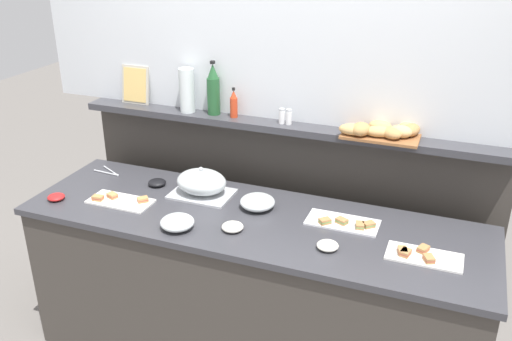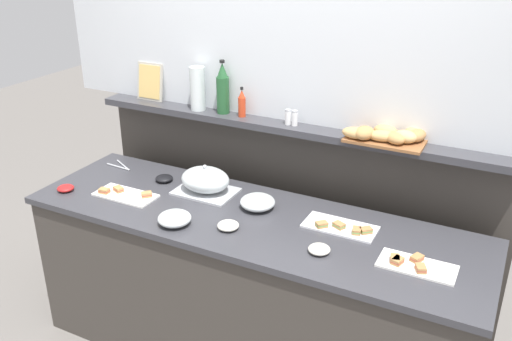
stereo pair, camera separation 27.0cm
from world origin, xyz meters
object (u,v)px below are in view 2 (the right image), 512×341
at_px(sandwich_platter_front, 342,227).
at_px(wine_bottle_green, 223,89).
at_px(serving_cloche, 205,181).
at_px(condiment_bowl_red, 319,249).
at_px(salt_shaker, 287,117).
at_px(sandwich_platter_side, 414,265).
at_px(glass_bowl_large, 258,203).
at_px(condiment_bowl_teal, 228,225).
at_px(bread_basket, 388,135).
at_px(water_carafe, 197,89).
at_px(serving_tongs, 121,166).
at_px(condiment_bowl_cream, 66,188).
at_px(condiment_bowl_dark, 164,178).
at_px(sandwich_platter_rear, 125,194).
at_px(pepper_shaker, 295,118).
at_px(hot_sauce_bottle, 242,104).
at_px(framed_picture, 150,82).
at_px(glass_bowl_medium, 175,219).

height_order(sandwich_platter_front, wine_bottle_green, wine_bottle_green).
xyz_separation_m(sandwich_platter_front, serving_cloche, (-0.82, 0.04, 0.06)).
bearing_deg(condiment_bowl_red, serving_cloche, 159.57).
distance_m(serving_cloche, salt_shaker, 0.58).
xyz_separation_m(sandwich_platter_side, glass_bowl_large, (-0.87, 0.18, 0.02)).
relative_size(condiment_bowl_teal, salt_shaker, 1.25).
distance_m(bread_basket, water_carafe, 1.17).
xyz_separation_m(sandwich_platter_front, salt_shaker, (-0.47, 0.36, 0.40)).
relative_size(condiment_bowl_red, water_carafe, 0.40).
relative_size(condiment_bowl_teal, bread_basket, 0.26).
distance_m(serving_cloche, wine_bottle_green, 0.55).
bearing_deg(serving_tongs, condiment_bowl_teal, -20.47).
height_order(wine_bottle_green, water_carafe, wine_bottle_green).
bearing_deg(condiment_bowl_cream, glass_bowl_large, 15.99).
relative_size(condiment_bowl_teal, condiment_bowl_dark, 1.06).
height_order(sandwich_platter_rear, condiment_bowl_red, same).
xyz_separation_m(serving_cloche, glass_bowl_large, (0.35, -0.04, -0.04)).
relative_size(glass_bowl_large, wine_bottle_green, 0.59).
distance_m(sandwich_platter_front, water_carafe, 1.22).
relative_size(sandwich_platter_front, salt_shaker, 4.20).
xyz_separation_m(serving_tongs, wine_bottle_green, (0.59, 0.27, 0.50)).
relative_size(sandwich_platter_rear, pepper_shaker, 4.06).
xyz_separation_m(condiment_bowl_red, water_carafe, (-1.04, 0.62, 0.48)).
xyz_separation_m(hot_sauce_bottle, wine_bottle_green, (-0.13, 0.01, 0.07)).
bearing_deg(water_carafe, sandwich_platter_side, -20.27).
bearing_deg(condiment_bowl_teal, wine_bottle_green, 121.31).
bearing_deg(serving_cloche, condiment_bowl_red, -20.43).
relative_size(serving_tongs, framed_picture, 0.79).
height_order(condiment_bowl_dark, framed_picture, framed_picture).
bearing_deg(water_carafe, wine_bottle_green, 5.52).
bearing_deg(condiment_bowl_teal, glass_bowl_medium, -162.68).
distance_m(sandwich_platter_side, serving_cloche, 1.24).
relative_size(serving_cloche, hot_sauce_bottle, 1.93).
bearing_deg(condiment_bowl_teal, sandwich_platter_front, 27.15).
height_order(pepper_shaker, framed_picture, framed_picture).
bearing_deg(sandwich_platter_front, sandwich_platter_side, -23.68).
height_order(sandwich_platter_side, water_carafe, water_carafe).
distance_m(sandwich_platter_side, framed_picture, 1.98).
bearing_deg(glass_bowl_large, hot_sauce_bottle, 128.20).
distance_m(hot_sauce_bottle, pepper_shaker, 0.34).
bearing_deg(wine_bottle_green, water_carafe, -174.48).
bearing_deg(serving_cloche, water_carafe, 126.26).
height_order(sandwich_platter_front, framed_picture, framed_picture).
bearing_deg(sandwich_platter_front, serving_tongs, 175.85).
relative_size(serving_cloche, condiment_bowl_cream, 3.59).
bearing_deg(sandwich_platter_front, salt_shaker, 142.22).
bearing_deg(sandwich_platter_rear, sandwich_platter_side, 0.91).
height_order(serving_cloche, condiment_bowl_red, serving_cloche).
xyz_separation_m(glass_bowl_medium, condiment_bowl_dark, (-0.35, 0.40, -0.01)).
bearing_deg(salt_shaker, pepper_shaker, 0.00).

